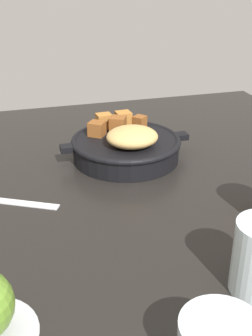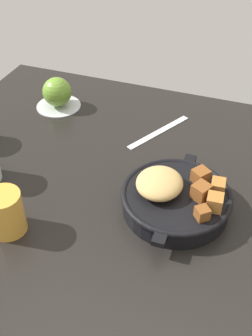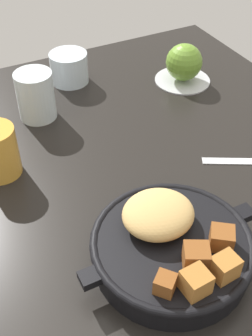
# 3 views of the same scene
# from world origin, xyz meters

# --- Properties ---
(ground_plane) EXTENTS (0.95, 1.02, 0.02)m
(ground_plane) POSITION_xyz_m (0.00, 0.00, -0.01)
(ground_plane) COLOR black
(cast_iron_skillet) EXTENTS (0.26, 0.22, 0.08)m
(cast_iron_skillet) POSITION_xyz_m (0.01, -0.13, 0.03)
(cast_iron_skillet) COLOR black
(cast_iron_skillet) RESTS_ON ground_plane
(butter_knife) EXTENTS (0.19, 0.11, 0.00)m
(butter_knife) POSITION_xyz_m (0.26, -0.02, 0.00)
(butter_knife) COLOR silver
(butter_knife) RESTS_ON ground_plane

